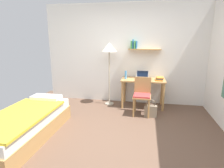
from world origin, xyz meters
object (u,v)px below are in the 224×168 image
bed (25,125)px  water_bottle (126,75)px  standing_lamp (109,51)px  desk (143,84)px  handbag (151,111)px  desk_chair (142,94)px  book_stack (159,79)px  laptop (142,77)px

bed → water_bottle: (1.53, 1.92, 0.58)m
water_bottle → standing_lamp: bearing=173.7°
desk → standing_lamp: (-0.87, 0.00, 0.82)m
desk → handbag: size_ratio=2.63×
desk_chair → standing_lamp: standing_lamp is taller
water_bottle → book_stack: size_ratio=0.82×
bed → desk_chair: size_ratio=2.30×
standing_lamp → book_stack: (1.26, -0.05, -0.65)m
desk_chair → water_bottle: size_ratio=4.11×
bed → handbag: size_ratio=4.75×
laptop → handbag: size_ratio=0.77×
laptop → water_bottle: 0.43m
bed → water_bottle: water_bottle is taller
laptop → handbag: 0.99m
desk_chair → handbag: size_ratio=2.07×
desk → water_bottle: water_bottle is taller
bed → standing_lamp: bearing=60.7°
standing_lamp → laptop: (0.84, 0.08, -0.64)m
desk_chair → water_bottle: water_bottle is taller
water_bottle → desk: bearing=5.9°
water_bottle → handbag: (0.63, -0.61, -0.67)m
standing_lamp → laptop: size_ratio=5.10×
desk_chair → book_stack: 0.67m
book_stack → water_bottle: bearing=179.6°
laptop → book_stack: size_ratio=1.25×
book_stack → desk_chair: bearing=-130.8°
desk_chair → water_bottle: (-0.43, 0.47, 0.34)m
water_bottle → desk_chair: bearing=-47.0°
standing_lamp → book_stack: 1.42m
water_bottle → book_stack: water_bottle is taller
standing_lamp → handbag: standing_lamp is taller
standing_lamp → laptop: 1.06m
laptop → book_stack: bearing=-17.5°
desk_chair → laptop: laptop is taller
desk → standing_lamp: size_ratio=0.67×
standing_lamp → book_stack: standing_lamp is taller
desk → handbag: 0.82m
standing_lamp → handbag: (1.07, -0.66, -1.26)m
desk_chair → standing_lamp: (-0.87, 0.51, 0.93)m
standing_lamp → book_stack: bearing=-2.5°
desk → book_stack: 0.43m
bed → desk: desk is taller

